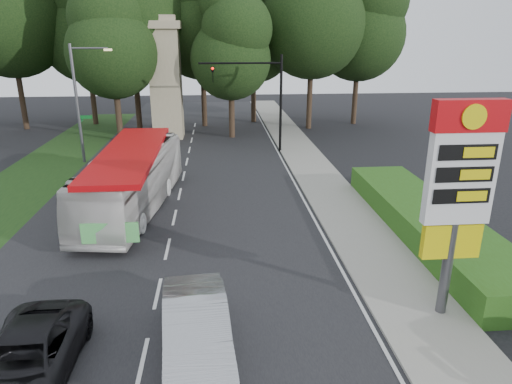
{
  "coord_description": "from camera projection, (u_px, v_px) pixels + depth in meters",
  "views": [
    {
      "loc": [
        2.23,
        -10.04,
        8.5
      ],
      "look_at": [
        3.79,
        8.18,
        2.2
      ],
      "focal_mm": 32.0,
      "sensor_mm": 36.0,
      "label": 1
    }
  ],
  "objects": [
    {
      "name": "ground",
      "position": [
        140.0,
        375.0,
        12.05
      ],
      "size": [
        120.0,
        120.0,
        0.0
      ],
      "primitive_type": "plane",
      "color": "black",
      "rests_on": "ground"
    },
    {
      "name": "road_surface",
      "position": [
        176.0,
        210.0,
        23.35
      ],
      "size": [
        14.0,
        80.0,
        0.02
      ],
      "primitive_type": "cube",
      "color": "black",
      "rests_on": "ground"
    },
    {
      "name": "sidewalk_right",
      "position": [
        339.0,
        204.0,
        24.02
      ],
      "size": [
        3.0,
        80.0,
        0.12
      ],
      "primitive_type": "cube",
      "color": "gray",
      "rests_on": "ground"
    },
    {
      "name": "grass_verge_left",
      "position": [
        29.0,
        180.0,
        28.23
      ],
      "size": [
        5.0,
        50.0,
        0.02
      ],
      "primitive_type": "cube",
      "color": "#193814",
      "rests_on": "ground"
    },
    {
      "name": "hedge",
      "position": [
        429.0,
        222.0,
        20.31
      ],
      "size": [
        3.0,
        14.0,
        1.2
      ],
      "primitive_type": "cube",
      "color": "#2A5316",
      "rests_on": "ground"
    },
    {
      "name": "gas_station_pylon",
      "position": [
        460.0,
        183.0,
        13.22
      ],
      "size": [
        2.1,
        0.45,
        6.85
      ],
      "color": "#59595E",
      "rests_on": "ground"
    },
    {
      "name": "traffic_signal_mast",
      "position": [
        263.0,
        90.0,
        33.59
      ],
      "size": [
        6.1,
        0.35,
        7.2
      ],
      "color": "black",
      "rests_on": "ground"
    },
    {
      "name": "streetlight_signs",
      "position": [
        80.0,
        99.0,
        30.77
      ],
      "size": [
        2.75,
        0.98,
        8.0
      ],
      "color": "#59595E",
      "rests_on": "ground"
    },
    {
      "name": "monument",
      "position": [
        166.0,
        78.0,
        38.49
      ],
      "size": [
        3.0,
        3.0,
        10.05
      ],
      "color": "tan",
      "rests_on": "ground"
    },
    {
      "name": "tree_west_near",
      "position": [
        84.0,
        18.0,
        42.84
      ],
      "size": [
        8.4,
        8.4,
        16.5
      ],
      "color": "#2D2116",
      "rests_on": "ground"
    },
    {
      "name": "tree_center_right",
      "position": [
        200.0,
        6.0,
        41.51
      ],
      "size": [
        9.24,
        9.24,
        18.15
      ],
      "color": "#2D2116",
      "rests_on": "ground"
    },
    {
      "name": "tree_east_near",
      "position": [
        253.0,
        22.0,
        44.24
      ],
      "size": [
        8.12,
        8.12,
        15.95
      ],
      "color": "#2D2116",
      "rests_on": "ground"
    },
    {
      "name": "tree_east_mid",
      "position": [
        313.0,
        1.0,
        40.33
      ],
      "size": [
        9.52,
        9.52,
        18.7
      ],
      "color": "#2D2116",
      "rests_on": "ground"
    },
    {
      "name": "tree_far_east",
      "position": [
        361.0,
        15.0,
        42.94
      ],
      "size": [
        8.68,
        8.68,
        17.05
      ],
      "color": "#2D2116",
      "rests_on": "ground"
    },
    {
      "name": "tree_monument_left",
      "position": [
        111.0,
        33.0,
        36.06
      ],
      "size": [
        7.28,
        7.28,
        14.3
      ],
      "color": "#2D2116",
      "rests_on": "ground"
    },
    {
      "name": "tree_monument_right",
      "position": [
        230.0,
        42.0,
        37.51
      ],
      "size": [
        6.72,
        6.72,
        13.2
      ],
      "color": "#2D2116",
      "rests_on": "ground"
    },
    {
      "name": "transit_bus",
      "position": [
        133.0,
        180.0,
        22.99
      ],
      "size": [
        4.07,
        11.51,
        3.14
      ],
      "primitive_type": "imported",
      "rotation": [
        0.0,
        0.0,
        -0.13
      ],
      "color": "silver",
      "rests_on": "ground"
    },
    {
      "name": "sedan_silver",
      "position": [
        196.0,
        330.0,
        12.49
      ],
      "size": [
        2.23,
        5.22,
        1.67
      ],
      "primitive_type": "imported",
      "rotation": [
        0.0,
        0.0,
        0.09
      ],
      "color": "#9C9FA3",
      "rests_on": "ground"
    },
    {
      "name": "suv_charcoal",
      "position": [
        26.0,
        360.0,
        11.58
      ],
      "size": [
        2.29,
        4.94,
        1.37
      ],
      "primitive_type": "imported",
      "rotation": [
        0.0,
        0.0,
        0.0
      ],
      "color": "black",
      "rests_on": "ground"
    }
  ]
}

